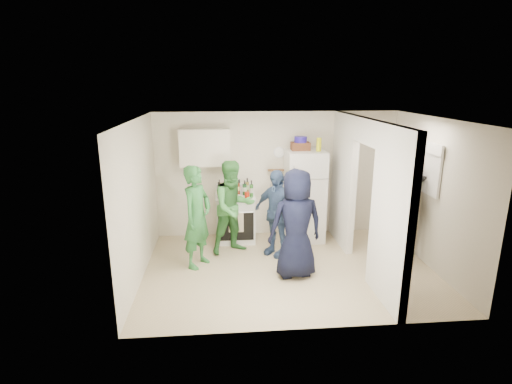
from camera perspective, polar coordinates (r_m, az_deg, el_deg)
The scene contains 37 objects.
floor at distance 6.87m, azimuth 4.72°, elevation -10.89°, with size 4.80×4.80×0.00m, color #CAB88E.
wall_back at distance 8.05m, azimuth 2.90°, elevation 2.53°, with size 4.80×4.80×0.00m, color silver.
wall_front at distance 4.84m, azimuth 8.40°, elevation -6.43°, with size 4.80×4.80×0.00m, color silver.
wall_left at distance 6.46m, azimuth -16.51°, elevation -1.32°, with size 3.40×3.40×0.00m, color silver.
wall_right at distance 7.22m, azimuth 24.06°, elevation -0.30°, with size 3.40×3.40×0.00m, color silver.
ceiling at distance 6.19m, azimuth 5.23°, elevation 10.35°, with size 4.80×4.80×0.00m, color white.
partition_pier_back at distance 7.73m, azimuth 12.36°, elevation 1.66°, with size 0.12×1.20×2.50m, color silver.
partition_pier_front at distance 5.76m, azimuth 18.75°, elevation -3.55°, with size 0.12×1.20×2.50m, color silver.
partition_header at distance 6.53m, azimuth 15.72°, elevation 8.34°, with size 0.12×1.00×0.40m, color silver.
stove at distance 7.88m, azimuth -2.96°, elevation -3.74°, with size 0.77×0.64×0.92m, color white.
upper_cabinet at distance 7.69m, azimuth -7.31°, elevation 6.38°, with size 0.95×0.34×0.70m, color silver.
fridge at distance 7.88m, azimuth 6.93°, elevation -0.52°, with size 0.74×0.72×1.79m, color white.
wicker_basket at distance 7.70m, azimuth 6.36°, elevation 6.52°, with size 0.35×0.25×0.15m, color brown.
blue_bowl at distance 7.68m, azimuth 6.38°, elevation 7.48°, with size 0.24×0.24×0.11m, color #25169C.
yellow_cup_stack_top at distance 7.62m, azimuth 8.96°, elevation 6.71°, with size 0.09×0.09×0.25m, color yellow.
wall_clock at distance 7.95m, azimuth 3.32°, elevation 5.67°, with size 0.22×0.22×0.03m, color white.
spice_shelf at distance 7.98m, azimuth 2.96°, elevation 3.15°, with size 0.35×0.08×0.03m, color olive.
nook_window at distance 7.30m, azimuth 23.53°, elevation 3.14°, with size 0.03×0.70×0.80m, color black.
nook_window_frame at distance 7.29m, azimuth 23.42°, elevation 3.14°, with size 0.04×0.76×0.86m, color white.
nook_valance at distance 7.22m, azimuth 23.54°, elevation 5.85°, with size 0.04×0.82×0.18m, color white.
yellow_cup_stack_stove at distance 7.49m, azimuth -3.87°, elevation -0.08°, with size 0.09×0.09×0.25m, color #F8F114.
red_cup at distance 7.54m, azimuth -1.28°, elevation -0.46°, with size 0.09×0.09×0.12m, color red.
person_green_left at distance 6.73m, azimuth -8.40°, elevation -3.54°, with size 0.64×0.42×1.75m, color #2F7740.
person_green_center at distance 7.22m, azimuth -3.23°, elevation -2.21°, with size 0.83×0.65×1.71m, color #3C8A43.
person_denim at distance 7.13m, azimuth 2.88°, elevation -3.01°, with size 0.92×0.38×1.58m, color #3B5A82.
person_navy at distance 6.34m, azimuth 5.75°, elevation -4.56°, with size 0.86×0.56×1.77m, color black.
person_nook at distance 7.44m, azimuth 20.30°, elevation -2.67°, with size 1.11×0.64×1.71m, color black.
bottle_a at distance 7.81m, azimuth -5.24°, elevation 0.72°, with size 0.06×0.06×0.30m, color brown.
bottle_b at distance 7.63m, azimuth -4.38°, elevation 0.40°, with size 0.07×0.07×0.30m, color #17451E.
bottle_c at distance 7.84m, azimuth -3.59°, elevation 0.88°, with size 0.07×0.07×0.31m, color #B7C0C6.
bottle_d at distance 7.66m, azimuth -2.96°, elevation 0.39°, with size 0.07×0.07×0.28m, color brown.
bottle_e at distance 7.87m, azimuth -2.37°, elevation 0.82°, with size 0.07×0.07×0.28m, color silver.
bottle_f at distance 7.74m, azimuth -1.63°, elevation 0.61°, with size 0.08×0.08×0.29m, color #18421E.
bottle_g at distance 7.85m, azimuth -1.25°, elevation 0.90°, with size 0.06×0.06×0.31m, color olive.
bottle_h at distance 7.57m, azimuth -5.35°, elevation 0.31°, with size 0.07×0.07×0.31m, color #9E9FA9.
bottle_i at distance 7.81m, azimuth -2.57°, elevation 0.75°, with size 0.07×0.07×0.29m, color #622410.
bottle_j at distance 7.60m, azimuth -0.66°, elevation 0.48°, with size 0.07×0.07×0.33m, color #255F20.
Camera 1 is at (-1.09, -6.07, 3.03)m, focal length 28.00 mm.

